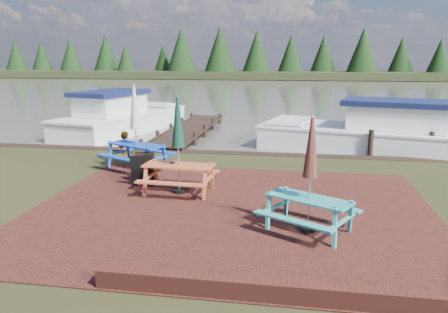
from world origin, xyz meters
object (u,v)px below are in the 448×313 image
picnic_table_teal (309,193)px  boat_jetty (121,119)px  chalkboard (143,169)px  jetty (189,129)px  picnic_table_red (179,160)px  person (124,132)px  boat_near (373,135)px  picnic_table_blue (136,140)px

picnic_table_teal → boat_jetty: (-8.64, 11.60, -0.33)m
chalkboard → jetty: bearing=86.4°
picnic_table_red → person: (-3.15, 4.25, -0.07)m
jetty → boat_jetty: boat_jetty is taller
picnic_table_teal → picnic_table_red: 3.77m
person → boat_jetty: bearing=-61.8°
chalkboard → boat_near: boat_near is taller
jetty → picnic_table_red: bearing=-77.8°
picnic_table_teal → boat_jetty: picnic_table_teal is taller
picnic_table_teal → boat_jetty: 14.47m
picnic_table_teal → picnic_table_blue: bearing=169.7°
boat_jetty → person: size_ratio=5.16×
jetty → boat_near: size_ratio=1.05×
picnic_table_blue → person: (-1.21, 2.05, -0.10)m
picnic_table_teal → boat_near: 9.27m
picnic_table_blue → person: size_ratio=1.61×
chalkboard → person: 4.23m
picnic_table_blue → boat_jetty: 8.18m
boat_jetty → chalkboard: bearing=-51.1°
chalkboard → person: person is taller
picnic_table_teal → chalkboard: bearing=178.7°
picnic_table_red → picnic_table_blue: 2.94m
picnic_table_teal → picnic_table_red: (-3.18, 2.03, 0.06)m
picnic_table_blue → boat_near: (7.76, 4.65, -0.44)m
picnic_table_red → picnic_table_blue: size_ratio=0.96×
boat_jetty → person: bearing=-53.0°
picnic_table_red → picnic_table_blue: bearing=134.1°
jetty → person: bearing=-103.2°
person → boat_near: bearing=-159.2°
boat_jetty → boat_near: size_ratio=0.95×
picnic_table_teal → person: size_ratio=1.44×
jetty → boat_jetty: (-3.48, 0.39, 0.36)m
boat_near → picnic_table_blue: bearing=135.6°
picnic_table_red → boat_near: bearing=52.3°
chalkboard → picnic_table_blue: bearing=106.1°
picnic_table_red → jetty: size_ratio=0.27×
boat_jetty → person: boat_jetty is taller
picnic_table_red → chalkboard: picnic_table_red is taller
jetty → person: person is taller
picnic_table_teal → jetty: bearing=144.0°
picnic_table_red → boat_near: size_ratio=0.28×
picnic_table_red → jetty: bearing=104.9°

